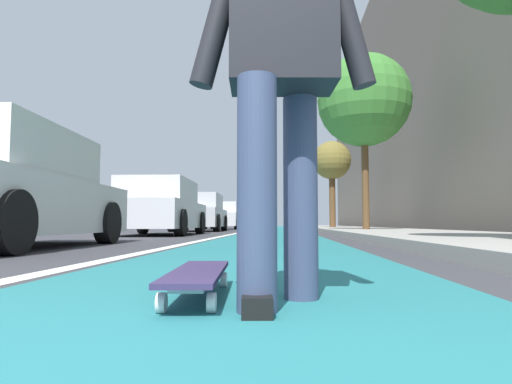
% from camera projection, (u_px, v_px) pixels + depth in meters
% --- Properties ---
extents(ground_plane, '(80.00, 80.00, 0.00)m').
position_uv_depth(ground_plane, '(274.00, 236.00, 10.35)').
color(ground_plane, '#38383D').
extents(bike_lane_paint, '(56.00, 2.18, 0.00)m').
position_uv_depth(bike_lane_paint, '(279.00, 229.00, 24.28)').
color(bike_lane_paint, '#237075').
rests_on(bike_lane_paint, ground).
extents(lane_stripe_white, '(52.00, 0.16, 0.01)m').
position_uv_depth(lane_stripe_white, '(252.00, 230.00, 20.38)').
color(lane_stripe_white, silver).
rests_on(lane_stripe_white, ground).
extents(sidewalk_curb, '(52.00, 3.20, 0.13)m').
position_uv_depth(sidewalk_curb, '(352.00, 229.00, 18.12)').
color(sidewalk_curb, '#9E9B93').
rests_on(sidewalk_curb, ground).
extents(building_facade, '(40.00, 1.20, 13.94)m').
position_uv_depth(building_facade, '(397.00, 95.00, 22.42)').
color(building_facade, '#6F665B').
rests_on(building_facade, ground).
extents(skateboard, '(0.85, 0.26, 0.11)m').
position_uv_depth(skateboard, '(198.00, 275.00, 1.76)').
color(skateboard, white).
rests_on(skateboard, ground).
extents(skater_person, '(0.47, 0.72, 1.64)m').
position_uv_depth(skater_person, '(281.00, 58.00, 1.65)').
color(skater_person, '#384260').
rests_on(skater_person, ground).
extents(parked_car_near, '(4.14, 1.99, 1.48)m').
position_uv_depth(parked_car_near, '(4.00, 191.00, 5.35)').
color(parked_car_near, silver).
rests_on(parked_car_near, ground).
extents(parked_car_mid, '(4.41, 2.03, 1.49)m').
position_uv_depth(parked_car_mid, '(159.00, 208.00, 11.68)').
color(parked_car_mid, silver).
rests_on(parked_car_mid, ground).
extents(parked_car_far, '(4.19, 1.99, 1.49)m').
position_uv_depth(parked_car_far, '(200.00, 213.00, 17.31)').
color(parked_car_far, '#B7B7BC').
rests_on(parked_car_far, ground).
extents(parked_car_end, '(4.21, 1.97, 1.49)m').
position_uv_depth(parked_car_end, '(224.00, 216.00, 24.14)').
color(parked_car_end, silver).
rests_on(parked_car_end, ground).
extents(traffic_light, '(0.33, 0.28, 4.33)m').
position_uv_depth(traffic_light, '(241.00, 163.00, 19.25)').
color(traffic_light, '#2D2D2D').
rests_on(traffic_light, ground).
extents(street_tree_mid, '(2.86, 2.86, 5.53)m').
position_uv_depth(street_tree_mid, '(364.00, 101.00, 13.29)').
color(street_tree_mid, brown).
rests_on(street_tree_mid, ground).
extents(street_tree_far, '(1.96, 1.96, 4.53)m').
position_uv_depth(street_tree_far, '(332.00, 162.00, 22.05)').
color(street_tree_far, brown).
rests_on(street_tree_far, ground).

